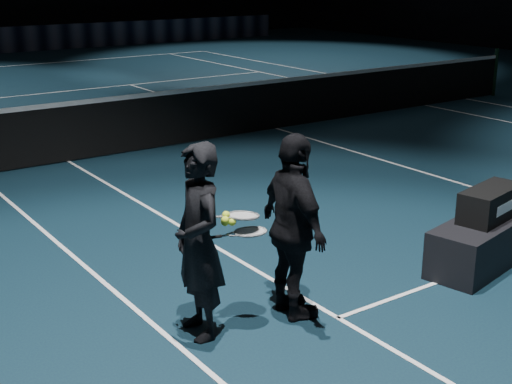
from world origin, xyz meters
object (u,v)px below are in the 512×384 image
racket_bag (491,203)px  player_b (294,228)px  tennis_balls (228,220)px  player_bench (487,241)px  racket_lower (250,232)px  racket_upper (243,216)px  player_a (199,242)px

racket_bag → player_b: 2.37m
player_b → tennis_balls: size_ratio=13.65×
player_bench → racket_bag: size_ratio=2.00×
racket_bag → racket_lower: (-2.74, 0.32, 0.19)m
racket_upper → tennis_balls: size_ratio=5.67×
racket_bag → tennis_balls: 2.97m
player_a → racket_lower: player_a is taller
player_bench → racket_lower: size_ratio=2.39×
racket_bag → racket_lower: bearing=161.3°
player_a → racket_upper: size_ratio=2.41×
player_bench → racket_bag: (0.00, 0.00, 0.41)m
player_bench → tennis_balls: size_ratio=13.53×
player_bench → racket_lower: racket_lower is taller
player_bench → racket_lower: bearing=161.3°
player_a → racket_upper: (0.40, -0.05, 0.16)m
player_a → racket_lower: 0.45m
player_a → player_bench: bearing=90.0°
player_b → racket_upper: (-0.43, 0.14, 0.16)m
player_b → player_bench: bearing=-86.7°
player_a → racket_upper: 0.43m
racket_bag → player_b: size_ratio=0.50×
racket_bag → player_a: bearing=160.5°
player_bench → tennis_balls: tennis_balls is taller
racket_lower → tennis_balls: tennis_balls is taller
racket_lower → tennis_balls: (-0.19, 0.05, 0.13)m
player_bench → player_b: player_b is taller
player_a → racket_lower: size_ratio=2.41×
player_b → racket_lower: 0.40m
racket_bag → player_a: 3.21m
player_b → racket_bag: bearing=-86.7°
racket_bag → racket_upper: size_ratio=1.19×
racket_lower → racket_upper: 0.15m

